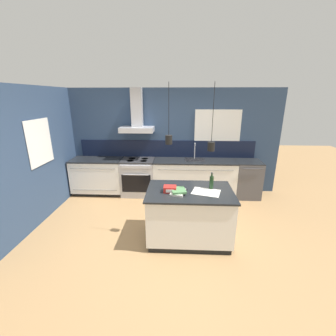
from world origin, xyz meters
TOP-DOWN VIEW (x-y plane):
  - ground_plane at (0.00, 0.00)m, footprint 16.00×16.00m
  - wall_back at (-0.04, 2.00)m, footprint 5.60×2.30m
  - wall_left at (-2.43, 0.70)m, footprint 0.08×3.80m
  - counter_run_left at (-1.74, 1.69)m, footprint 1.27×0.64m
  - counter_run_sink at (0.70, 1.69)m, footprint 2.01×0.64m
  - oven_range at (-0.71, 1.69)m, footprint 0.81×0.66m
  - dishwasher at (2.00, 1.69)m, footprint 0.60×0.65m
  - kitchen_island at (0.50, -0.16)m, footprint 1.43×0.95m
  - bottle_on_island at (0.86, -0.08)m, footprint 0.07×0.07m
  - book_stack at (0.31, -0.28)m, footprint 0.27×0.35m
  - red_supply_box at (0.17, -0.23)m, footprint 0.20×0.17m
  - paper_pile at (0.76, -0.22)m, footprint 0.51×0.42m

SIDE VIEW (x-z plane):
  - ground_plane at x=0.00m, z-range 0.00..0.00m
  - oven_range at x=-0.71m, z-range 0.00..0.91m
  - dishwasher at x=2.00m, z-range 0.00..0.91m
  - kitchen_island at x=0.50m, z-range 0.00..0.91m
  - counter_run_left at x=-1.74m, z-range 0.01..0.92m
  - counter_run_sink at x=0.70m, z-range -0.19..1.12m
  - paper_pile at x=0.76m, z-range 0.91..0.92m
  - book_stack at x=0.31m, z-range 0.91..0.98m
  - red_supply_box at x=0.17m, z-range 0.91..1.01m
  - bottle_on_island at x=0.86m, z-range 0.88..1.17m
  - wall_left at x=-2.43m, z-range 0.00..2.60m
  - wall_back at x=-0.04m, z-range 0.05..2.65m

